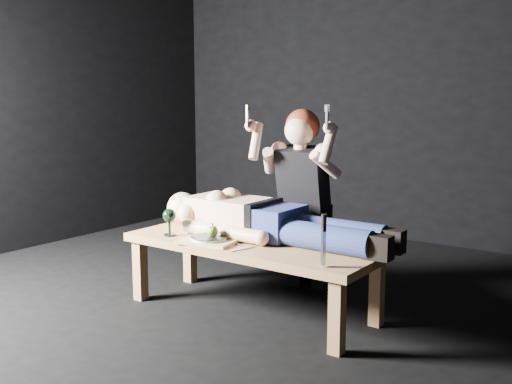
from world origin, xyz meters
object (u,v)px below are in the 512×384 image
at_px(kneeling_woman, 308,198).
at_px(serving_tray, 209,241).
at_px(carving_knife, 324,241).
at_px(lying_man, 272,216).
at_px(goblet, 169,222).
at_px(table, 251,277).

bearing_deg(kneeling_woman, serving_tray, -111.62).
xyz_separation_m(kneeling_woman, carving_knife, (0.59, -0.83, -0.05)).
height_order(lying_man, goblet, lying_man).
relative_size(goblet, carving_knife, 0.63).
relative_size(lying_man, kneeling_woman, 1.33).
height_order(lying_man, carving_knife, carving_knife).
xyz_separation_m(serving_tray, carving_knife, (0.82, -0.06, 0.13)).
bearing_deg(serving_tray, goblet, -179.00).
height_order(table, kneeling_woman, kneeling_woman).
bearing_deg(goblet, table, 19.45).
distance_m(lying_man, serving_tray, 0.42).
relative_size(lying_man, serving_tray, 5.19).
distance_m(table, serving_tray, 0.35).
xyz_separation_m(goblet, carving_knife, (1.15, -0.05, 0.05)).
relative_size(table, kneeling_woman, 1.26).
relative_size(lying_man, goblet, 9.73).
bearing_deg(carving_knife, table, 159.93).
bearing_deg(serving_tray, carving_knife, -4.05).
bearing_deg(lying_man, table, -109.87).
relative_size(table, goblet, 9.24).
bearing_deg(serving_tray, lying_man, 52.77).
xyz_separation_m(table, carving_knife, (0.63, -0.23, 0.36)).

